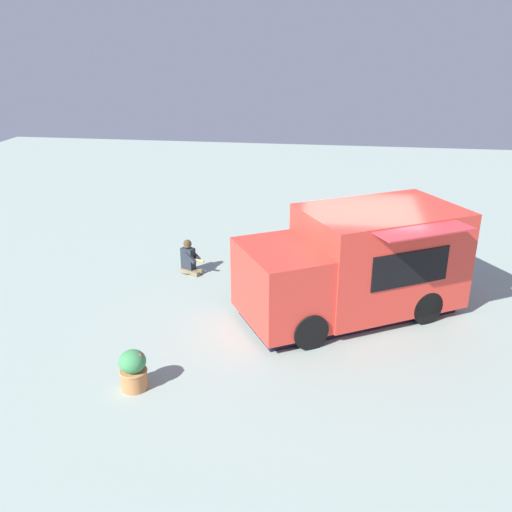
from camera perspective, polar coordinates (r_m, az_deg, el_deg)
name	(u,v)px	position (r m, az deg, el deg)	size (l,w,h in m)	color
ground_plane	(354,305)	(13.20, 9.95, -4.98)	(40.00, 40.00, 0.00)	#93A59A
food_truck	(356,266)	(12.43, 10.19, -1.03)	(4.32, 5.25, 2.36)	red
person_customer	(189,260)	(14.69, -6.84, -0.43)	(0.60, 0.79, 0.92)	#7A6C4F
planter_flowering_near	(133,370)	(10.22, -12.42, -11.27)	(0.49, 0.49, 0.75)	#B47343
planter_flowering_far	(330,237)	(16.24, 7.55, 1.90)	(0.60, 0.60, 0.76)	#575550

